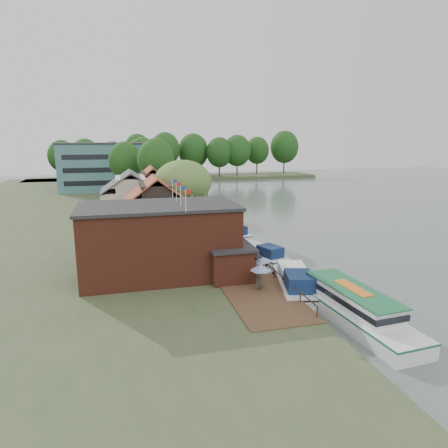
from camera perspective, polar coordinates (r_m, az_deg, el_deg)
ground at (r=46.67m, az=10.95°, el=-6.26°), size 260.00×260.00×0.00m
land_bank at (r=76.90m, az=-22.15°, el=0.77°), size 50.00×140.00×1.00m
quay_deck at (r=52.91m, az=-1.56°, el=-2.63°), size 6.00×50.00×0.10m
quay_rail at (r=53.91m, az=1.12°, el=-1.85°), size 0.20×49.00×1.00m
pub at (r=40.47m, az=-6.38°, el=-2.13°), size 20.00×11.00×7.30m
hotel_block at (r=110.12m, az=-15.96°, el=7.93°), size 25.40×12.40×12.30m
cottage_a at (r=54.83m, az=-9.68°, el=2.23°), size 8.60×7.60×8.50m
cottage_b at (r=64.54m, az=-13.12°, el=3.59°), size 9.60×8.60×8.50m
cottage_c at (r=73.64m, az=-10.20°, el=4.76°), size 7.60×7.60×8.50m
willow at (r=60.10m, az=-5.85°, el=4.15°), size 8.60×8.60×10.43m
umbrella_0 at (r=36.59m, az=5.26°, el=-7.56°), size 1.95×1.95×2.38m
umbrella_1 at (r=39.27m, az=4.92°, el=-6.15°), size 2.46×2.46×2.38m
umbrella_2 at (r=41.52m, az=2.60°, el=-5.08°), size 2.23×2.23×2.38m
umbrella_3 at (r=44.72m, az=1.77°, el=-3.79°), size 2.13×2.13×2.38m
umbrella_4 at (r=48.77m, az=-0.60°, el=-2.42°), size 2.34×2.34×2.38m
umbrella_5 at (r=50.41m, az=-0.15°, el=-1.93°), size 2.35×2.35×2.38m
cruiser_0 at (r=39.29m, az=10.09°, el=-7.81°), size 5.93×11.14×2.60m
cruiser_1 at (r=48.54m, az=5.28°, el=-3.99°), size 5.86×9.73×2.22m
cruiser_2 at (r=59.35m, az=1.09°, el=-0.91°), size 4.81×9.64×2.21m
cruiser_3 at (r=67.29m, az=-0.68°, el=0.69°), size 3.84×9.59×2.25m
cruiser_4 at (r=77.20m, az=-1.38°, el=2.26°), size 5.45×10.36×2.39m
tour_boat at (r=34.23m, az=18.45°, el=-11.15°), size 4.74×13.41×2.87m
swan at (r=34.96m, az=12.49°, el=-12.46°), size 0.44×0.44×0.44m
bank_tree_0 at (r=82.22m, az=-9.66°, el=7.30°), size 7.36×7.36×13.46m
bank_tree_1 at (r=89.26m, az=-13.86°, el=7.29°), size 7.02×7.02×12.81m
bank_tree_2 at (r=98.95m, az=-9.47°, el=8.17°), size 7.70×7.70×13.62m
bank_tree_3 at (r=117.08m, az=-11.80°, el=8.66°), size 8.25×8.25×13.45m
bank_tree_4 at (r=125.11m, az=-12.32°, el=8.33°), size 6.03×6.03×11.17m
bank_tree_5 at (r=134.83m, az=-11.49°, el=9.18°), size 8.78×8.78×13.71m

